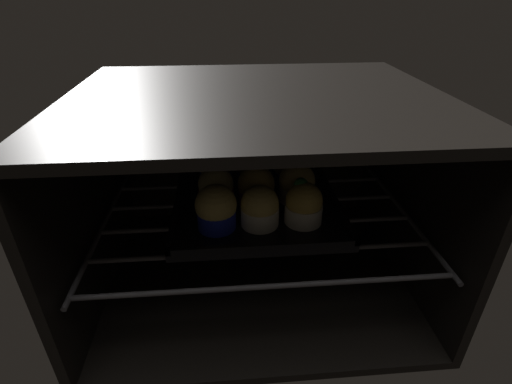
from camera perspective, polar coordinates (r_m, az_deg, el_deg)
The scene contains 12 objects.
oven_cavity at distance 71.08cm, azimuth -0.18°, elevation 0.92°, with size 59.00×47.00×37.00cm.
oven_rack at distance 69.17cm, azimuth 0.11°, elevation -3.23°, with size 54.80×42.00×0.80cm.
baking_tray at distance 69.94cm, azimuth 0.00°, elevation -1.77°, with size 29.54×29.54×2.20cm.
muffin_row0_col0 at distance 61.13cm, azimuth -6.05°, elevation -2.52°, with size 6.77×6.77×7.69cm.
muffin_row0_col1 at distance 61.72cm, azimuth 0.23°, elevation -2.44°, with size 6.33×6.33×7.08cm.
muffin_row0_col2 at distance 62.87cm, azimuth 7.23°, elevation -1.85°, with size 6.33×6.33×7.63cm.
muffin_row1_col0 at distance 67.57cm, azimuth -6.06°, elevation 0.63°, with size 6.33×6.33×7.33cm.
muffin_row1_col1 at distance 67.78cm, azimuth 0.13°, elevation 0.80°, with size 6.69×6.69×7.20cm.
muffin_row1_col2 at distance 68.96cm, azimuth 6.19°, elevation 1.17°, with size 6.61×6.61×7.31cm.
muffin_row2_col0 at distance 74.34cm, azimuth -6.13°, elevation 3.37°, with size 6.33×6.33×7.27cm.
muffin_row2_col1 at distance 74.60cm, azimuth -0.69°, elevation 3.85°, with size 6.88×6.88×7.71cm.
muffin_row2_col2 at distance 75.12cm, azimuth 5.23°, elevation 3.82°, with size 6.94×6.94×7.47cm.
Camera 1 is at (-5.06, -36.01, 50.92)cm, focal length 26.45 mm.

